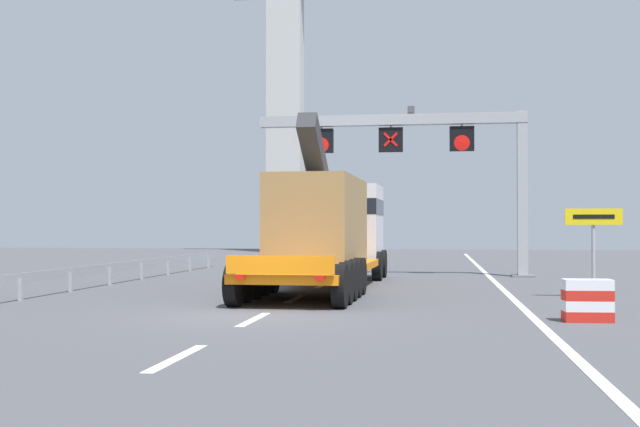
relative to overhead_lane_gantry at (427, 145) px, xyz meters
The scene contains 9 objects.
ground 16.78m from the overhead_lane_gantry, 103.52° to the right, with size 112.00×112.00×0.00m, color #4C4C51.
lane_markings 6.69m from the overhead_lane_gantry, 153.50° to the left, with size 0.20×49.02×0.01m.
edge_line_right 6.87m from the overhead_lane_gantry, 54.17° to the right, with size 0.20×63.00×0.01m, color silver.
overhead_lane_gantry is the anchor object (origin of this frame).
heavy_haul_truck_orange 7.79m from the overhead_lane_gantry, 117.03° to the right, with size 3.23×14.10×5.30m.
exit_sign_yellow 11.49m from the overhead_lane_gantry, 64.27° to the right, with size 1.56×0.15×2.54m.
crash_barrier_striped 16.77m from the overhead_lane_gantry, 77.21° to the right, with size 1.03×0.56×0.90m.
guardrail_left 13.07m from the overhead_lane_gantry, 153.37° to the right, with size 0.13×24.01×0.76m.
bridge_pylon_distant 35.45m from the overhead_lane_gantry, 111.05° to the left, with size 9.00×2.00×35.12m.
Camera 1 is at (4.11, -17.76, 2.00)m, focal length 44.84 mm.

